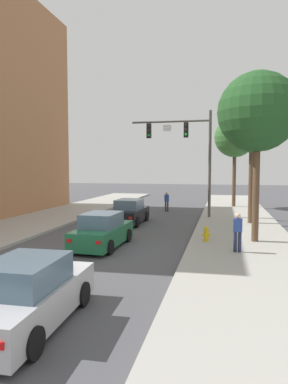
% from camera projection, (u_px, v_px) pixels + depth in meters
% --- Properties ---
extents(ground_plane, '(120.00, 120.00, 0.00)m').
position_uv_depth(ground_plane, '(99.00, 247.00, 15.83)').
color(ground_plane, '#4C4C51').
extents(sidewalk_right, '(5.00, 60.00, 0.15)m').
position_uv_depth(sidewalk_right, '(246.00, 254.00, 14.38)').
color(sidewalk_right, '#A8A59E').
rests_on(sidewalk_right, ground).
extents(traffic_signal_mast, '(5.73, 0.38, 7.50)m').
position_uv_depth(traffic_signal_mast, '(188.00, 144.00, 24.49)').
color(traffic_signal_mast, '#514C47').
rests_on(traffic_signal_mast, sidewalk_right).
extents(car_lead_black, '(1.86, 4.25, 1.60)m').
position_uv_depth(car_lead_black, '(130.00, 213.00, 22.51)').
color(car_lead_black, black).
rests_on(car_lead_black, ground).
extents(car_following_green, '(1.94, 4.29, 1.60)m').
position_uv_depth(car_following_green, '(102.00, 231.00, 15.88)').
color(car_following_green, '#1E663D').
rests_on(car_following_green, ground).
extents(car_third_silver, '(1.94, 4.29, 1.60)m').
position_uv_depth(car_third_silver, '(28.00, 295.00, 7.95)').
color(car_third_silver, '#B7B7BC').
rests_on(car_third_silver, ground).
extents(pedestrian_crossing_road, '(0.36, 0.22, 1.64)m').
position_uv_depth(pedestrian_crossing_road, '(167.00, 201.00, 28.62)').
color(pedestrian_crossing_road, '#333338').
rests_on(pedestrian_crossing_road, ground).
extents(pedestrian_sidewalk_right_walker, '(0.36, 0.22, 1.64)m').
position_uv_depth(pedestrian_sidewalk_right_walker, '(238.00, 230.00, 14.28)').
color(pedestrian_sidewalk_right_walker, '#232847').
rests_on(pedestrian_sidewalk_right_walker, sidewalk_right).
extents(fire_hydrant, '(0.48, 0.24, 0.72)m').
position_uv_depth(fire_hydrant, '(206.00, 234.00, 16.43)').
color(fire_hydrant, gold).
rests_on(fire_hydrant, sidewalk_right).
extents(street_tree_nearest, '(3.73, 3.73, 7.98)m').
position_uv_depth(street_tree_nearest, '(258.00, 113.00, 16.03)').
color(street_tree_nearest, brown).
rests_on(street_tree_nearest, sidewalk_right).
extents(street_tree_second, '(3.62, 3.62, 8.06)m').
position_uv_depth(street_tree_second, '(252.00, 124.00, 21.43)').
color(street_tree_second, brown).
rests_on(street_tree_second, sidewalk_right).
extents(street_tree_third, '(3.61, 3.61, 8.04)m').
position_uv_depth(street_tree_third, '(235.00, 137.00, 30.71)').
color(street_tree_third, brown).
rests_on(street_tree_third, sidewalk_right).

